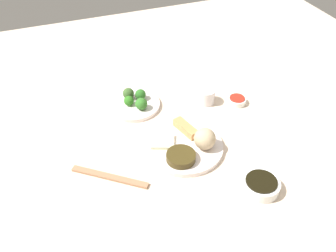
{
  "coord_description": "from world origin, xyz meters",
  "views": [
    {
      "loc": [
        0.36,
        0.77,
        0.84
      ],
      "look_at": [
        0.04,
        -0.1,
        0.06
      ],
      "focal_mm": 39.95,
      "sensor_mm": 36.0,
      "label": 1
    }
  ],
  "objects": [
    {
      "name": "tabletop",
      "position": [
        0.0,
        0.0,
        0.01
      ],
      "size": [
        2.2,
        2.2,
        0.02
      ],
      "primitive_type": "cube",
      "color": "beige",
      "rests_on": "ground"
    },
    {
      "name": "broccoli_floret_1",
      "position": [
        0.11,
        -0.29,
        0.05
      ],
      "size": [
        0.04,
        0.04,
        0.04
      ],
      "primitive_type": "sphere",
      "color": "#2E721F",
      "rests_on": "broccoli_plate"
    },
    {
      "name": "soy_sauce_bowl_liquid",
      "position": [
        -0.13,
        0.21,
        0.05
      ],
      "size": [
        0.09,
        0.09,
        0.0
      ],
      "primitive_type": "cylinder",
      "color": "black",
      "rests_on": "soy_sauce_bowl"
    },
    {
      "name": "broccoli_plate",
      "position": [
        0.1,
        -0.29,
        0.03
      ],
      "size": [
        0.19,
        0.19,
        0.01
      ],
      "primitive_type": "cylinder",
      "color": "white",
      "rests_on": "tabletop"
    },
    {
      "name": "chopsticks_pair",
      "position": [
        0.26,
        0.02,
        0.02
      ],
      "size": [
        0.2,
        0.16,
        0.01
      ],
      "primitive_type": "cube",
      "rotation": [
        0.0,
        0.0,
        2.48
      ],
      "color": "#AA7855",
      "rests_on": "tabletop"
    },
    {
      "name": "main_plate",
      "position": [
        0.01,
        -0.02,
        0.03
      ],
      "size": [
        0.25,
        0.25,
        0.02
      ],
      "primitive_type": "cylinder",
      "color": "white",
      "rests_on": "tabletop"
    },
    {
      "name": "broccoli_floret_0",
      "position": [
        0.06,
        -0.31,
        0.05
      ],
      "size": [
        0.04,
        0.04,
        0.04
      ],
      "primitive_type": "sphere",
      "color": "#2A6922",
      "rests_on": "broccoli_plate"
    },
    {
      "name": "sauce_ramekin_sweet_and_sour",
      "position": [
        -0.26,
        -0.18,
        0.03
      ],
      "size": [
        0.07,
        0.07,
        0.02
      ],
      "primitive_type": "cylinder",
      "color": "white",
      "rests_on": "tabletop"
    },
    {
      "name": "rice_scoop",
      "position": [
        -0.04,
        0.01,
        0.07
      ],
      "size": [
        0.07,
        0.07,
        0.07
      ],
      "primitive_type": "sphere",
      "color": "tan",
      "rests_on": "main_plate"
    },
    {
      "name": "stir_fry_heap",
      "position": [
        0.04,
        0.04,
        0.05
      ],
      "size": [
        0.09,
        0.09,
        0.02
      ],
      "primitive_type": "cylinder",
      "color": "#403314",
      "rests_on": "main_plate"
    },
    {
      "name": "teacup",
      "position": [
        -0.16,
        -0.22,
        0.05
      ],
      "size": [
        0.06,
        0.06,
        0.05
      ],
      "primitive_type": "cylinder",
      "color": "white",
      "rests_on": "tabletop"
    },
    {
      "name": "crab_rangoon_wonton",
      "position": [
        0.07,
        -0.05,
        0.04
      ],
      "size": [
        0.09,
        0.09,
        0.01
      ],
      "primitive_type": "cube",
      "rotation": [
        0.0,
        0.0,
        -0.39
      ],
      "color": "beige",
      "rests_on": "main_plate"
    },
    {
      "name": "broccoli_floret_3",
      "position": [
        0.08,
        -0.25,
        0.06
      ],
      "size": [
        0.04,
        0.04,
        0.04
      ],
      "primitive_type": "sphere",
      "color": "#327327",
      "rests_on": "broccoli_plate"
    },
    {
      "name": "spring_roll",
      "position": [
        -0.02,
        -0.08,
        0.05
      ],
      "size": [
        0.06,
        0.1,
        0.03
      ],
      "primitive_type": "cube",
      "rotation": [
        0.0,
        0.0,
        1.85
      ],
      "color": "tan",
      "rests_on": "main_plate"
    },
    {
      "name": "sauce_ramekin_sweet_and_sour_liquid",
      "position": [
        -0.26,
        -0.18,
        0.04
      ],
      "size": [
        0.06,
        0.06,
        0.0
      ],
      "primitive_type": "cylinder",
      "color": "red",
      "rests_on": "sauce_ramekin_sweet_and_sour"
    },
    {
      "name": "soy_sauce_bowl",
      "position": [
        -0.13,
        0.21,
        0.04
      ],
      "size": [
        0.11,
        0.11,
        0.03
      ],
      "primitive_type": "cylinder",
      "color": "white",
      "rests_on": "tabletop"
    },
    {
      "name": "broccoli_floret_5",
      "position": [
        0.1,
        -0.33,
        0.05
      ],
      "size": [
        0.04,
        0.04,
        0.04
      ],
      "primitive_type": "sphere",
      "color": "#3A5D29",
      "rests_on": "broccoli_plate"
    }
  ]
}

